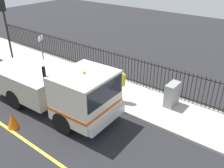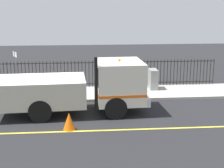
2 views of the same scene
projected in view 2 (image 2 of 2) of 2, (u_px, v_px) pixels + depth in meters
ground_plane at (45, 113)px, 14.95m from camera, size 48.10×48.10×0.00m
sidewalk_slab at (51, 94)px, 17.69m from camera, size 2.67×21.86×0.13m
lane_marking at (39, 132)px, 12.71m from camera, size 0.12×19.68×0.01m
work_truck at (85, 85)px, 14.73m from camera, size 2.61×6.64×2.66m
worker_standing at (116, 76)px, 17.02m from camera, size 0.43×0.56×1.72m
iron_fence at (52, 74)px, 18.66m from camera, size 0.04×18.62×1.52m
utility_cabinet at (153, 79)px, 18.47m from camera, size 0.85×0.42×1.10m
traffic_cone at (69, 121)px, 12.93m from camera, size 0.48×0.48×0.69m
street_sign at (16, 70)px, 16.02m from camera, size 0.46×0.25×2.49m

